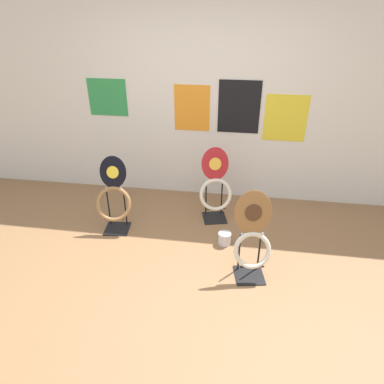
% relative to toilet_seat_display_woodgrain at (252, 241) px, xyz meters
% --- Properties ---
extents(ground_plane, '(14.00, 14.00, 0.00)m').
position_rel_toilet_seat_display_woodgrain_xyz_m(ground_plane, '(-0.63, -0.42, -0.41)').
color(ground_plane, '#8E6642').
extents(wall_back, '(8.00, 0.07, 2.60)m').
position_rel_toilet_seat_display_woodgrain_xyz_m(wall_back, '(-0.63, 1.61, 0.89)').
color(wall_back, silver).
rests_on(wall_back, ground_plane).
extents(toilet_seat_display_woodgrain, '(0.39, 0.34, 0.89)m').
position_rel_toilet_seat_display_woodgrain_xyz_m(toilet_seat_display_woodgrain, '(0.00, 0.00, 0.00)').
color(toilet_seat_display_woodgrain, black).
rests_on(toilet_seat_display_woodgrain, ground_plane).
extents(toilet_seat_display_jazz_black, '(0.42, 0.34, 0.88)m').
position_rel_toilet_seat_display_woodgrain_xyz_m(toilet_seat_display_jazz_black, '(-1.55, 0.56, -0.00)').
color(toilet_seat_display_jazz_black, black).
rests_on(toilet_seat_display_jazz_black, ground_plane).
extents(toilet_seat_display_crimson_swirl, '(0.43, 0.35, 0.89)m').
position_rel_toilet_seat_display_woodgrain_xyz_m(toilet_seat_display_crimson_swirl, '(-0.43, 0.96, -0.01)').
color(toilet_seat_display_crimson_swirl, black).
rests_on(toilet_seat_display_crimson_swirl, ground_plane).
extents(paint_can, '(0.15, 0.15, 0.14)m').
position_rel_toilet_seat_display_woodgrain_xyz_m(paint_can, '(-0.27, 0.46, -0.34)').
color(paint_can, silver).
rests_on(paint_can, ground_plane).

